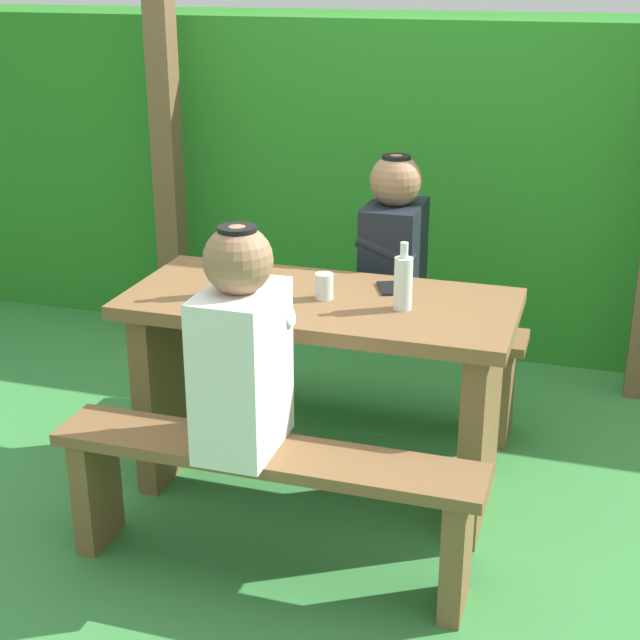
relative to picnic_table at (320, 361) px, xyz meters
The scene contains 12 objects.
ground_plane 0.52m from the picnic_table, ahead, with size 12.00×12.00×0.00m, color #39843F.
hedge_backdrop 1.88m from the picnic_table, 90.00° to the left, with size 6.40×0.83×1.64m, color #287C23.
pergola_post_left 1.80m from the picnic_table, 134.21° to the left, with size 0.12×0.12×2.29m, color brown.
picnic_table is the anchor object (origin of this frame).
bench_near 0.62m from the picnic_table, 90.00° to the right, with size 1.40×0.24×0.46m.
bench_far 0.62m from the picnic_table, 90.00° to the left, with size 1.40×0.24×0.46m.
person_white_shirt 0.65m from the picnic_table, 96.84° to the right, with size 0.25×0.35×0.72m.
person_black_coat 0.66m from the picnic_table, 77.02° to the left, with size 0.25×0.35×0.72m.
drinking_glass 0.30m from the picnic_table, 21.01° to the right, with size 0.07×0.07×0.09m, color silver.
bottle_left 0.46m from the picnic_table, ahead, with size 0.06×0.06×0.24m.
bottle_right 0.49m from the picnic_table, 166.54° to the right, with size 0.07×0.07×0.26m.
cell_phone 0.37m from the picnic_table, 35.65° to the left, with size 0.07×0.14×0.01m, color black.
Camera 1 is at (0.94, -3.02, 1.90)m, focal length 52.69 mm.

